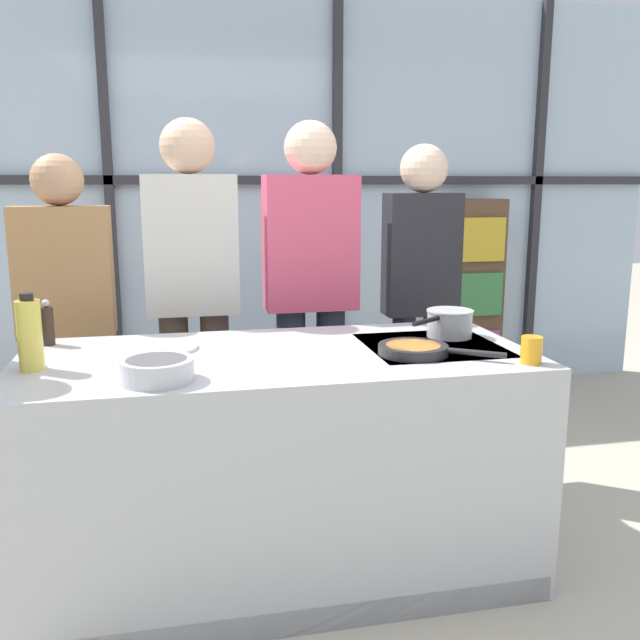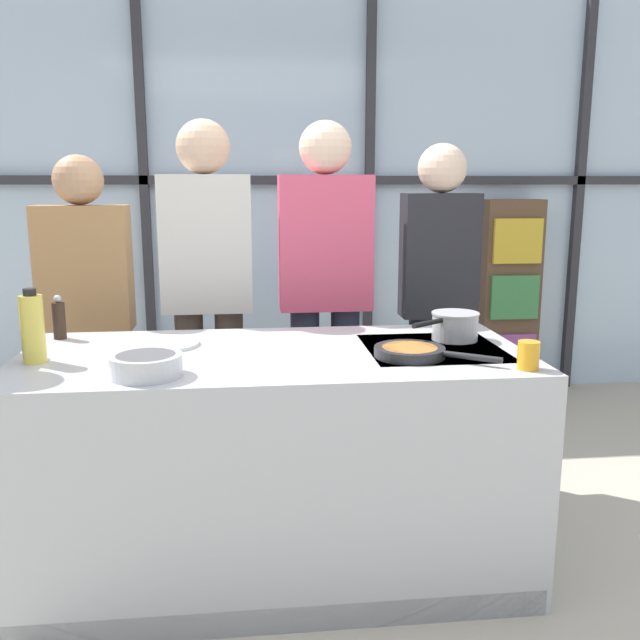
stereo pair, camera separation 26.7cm
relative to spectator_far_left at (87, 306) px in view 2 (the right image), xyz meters
name	(u,v)px [view 2 (the right image)]	position (x,y,z in m)	size (l,w,h in m)	color
ground_plane	(277,564)	(0.86, -0.79, -0.94)	(18.00, 18.00, 0.00)	#BCB29E
back_window_wall	(259,200)	(0.86, 1.49, 0.46)	(6.40, 0.10, 2.80)	silver
bookshelf	(510,299)	(2.64, 1.30, -0.23)	(0.41, 0.19, 1.41)	brown
demo_island	(276,462)	(0.86, -0.79, -0.50)	(1.92, 0.88, 0.89)	#B7BABF
spectator_far_left	(87,306)	(0.00, 0.00, 0.00)	(0.43, 0.23, 1.65)	black
spectator_center_left	(208,282)	(0.58, 0.00, 0.11)	(0.43, 0.25, 1.81)	#47382D
spectator_center_right	(325,282)	(1.15, 0.00, 0.10)	(0.45, 0.25, 1.81)	#232838
spectator_far_right	(438,287)	(1.73, 0.00, 0.06)	(0.38, 0.24, 1.71)	#232838
frying_pan	(412,352)	(1.36, -0.92, -0.03)	(0.42, 0.33, 0.04)	#232326
saucepan	(455,325)	(1.60, -0.67, 0.01)	(0.31, 0.26, 0.11)	silver
white_plate	(164,344)	(0.43, -0.64, -0.04)	(0.28, 0.28, 0.01)	white
mixing_bowl	(146,365)	(0.43, -1.08, -0.01)	(0.24, 0.24, 0.07)	silver
oil_bottle	(33,328)	(0.00, -0.85, 0.07)	(0.08, 0.08, 0.27)	#E0CC4C
pepper_grinder	(59,319)	(-0.01, -0.47, 0.03)	(0.05, 0.05, 0.18)	#332319
juice_glass_near	(528,355)	(1.72, -1.13, 0.00)	(0.07, 0.07, 0.10)	orange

